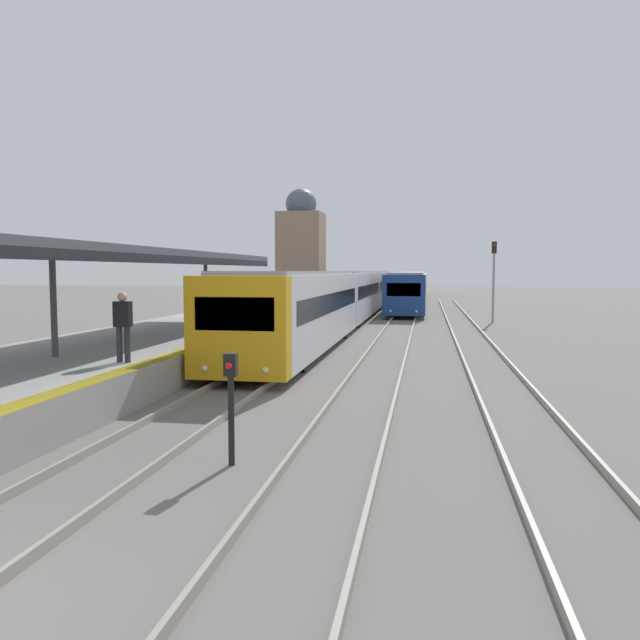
{
  "coord_description": "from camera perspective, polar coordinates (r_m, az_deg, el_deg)",
  "views": [
    {
      "loc": [
        4.8,
        -4.27,
        3.07
      ],
      "look_at": [
        1.69,
        13.83,
        1.62
      ],
      "focal_mm": 35.0,
      "sensor_mm": 36.0,
      "label": 1
    }
  ],
  "objects": [
    {
      "name": "train_far",
      "position": [
        62.02,
        8.43,
        3.14
      ],
      "size": [
        2.7,
        45.99,
        2.96
      ],
      "color": "navy",
      "rests_on": "ground_plane"
    },
    {
      "name": "distant_domed_building",
      "position": [
        57.82,
        -1.73,
        6.34
      ],
      "size": [
        4.0,
        4.0,
        10.6
      ],
      "color": "#89705B",
      "rests_on": "ground_plane"
    },
    {
      "name": "person_on_platform",
      "position": [
        15.43,
        -17.58,
        -0.24
      ],
      "size": [
        0.4,
        0.22,
        1.66
      ],
      "color": "#2D2D33",
      "rests_on": "station_platform"
    },
    {
      "name": "platform_canopy",
      "position": [
        17.01,
        -23.2,
        5.94
      ],
      "size": [
        4.0,
        27.42,
        2.82
      ],
      "color": "#4C515B",
      "rests_on": "station_platform"
    },
    {
      "name": "signal_mast_far",
      "position": [
        38.54,
        15.6,
        4.3
      ],
      "size": [
        0.28,
        0.29,
        4.81
      ],
      "color": "gray",
      "rests_on": "ground_plane"
    },
    {
      "name": "train_near",
      "position": [
        38.53,
        2.58,
        2.47
      ],
      "size": [
        2.71,
        46.14,
        3.07
      ],
      "color": "gold",
      "rests_on": "ground_plane"
    },
    {
      "name": "signal_post_near",
      "position": [
        9.95,
        -8.15,
        -6.9
      ],
      "size": [
        0.2,
        0.21,
        1.78
      ],
      "color": "black",
      "rests_on": "ground_plane"
    }
  ]
}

